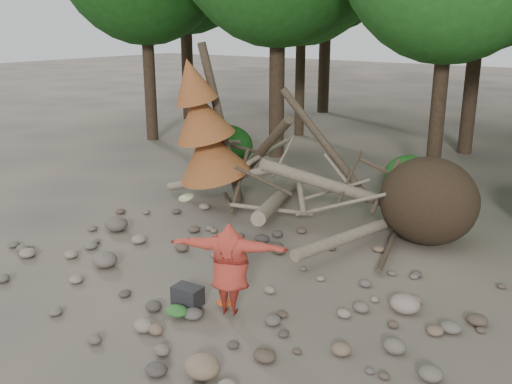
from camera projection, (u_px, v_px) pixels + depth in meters
The scene contains 13 objects.
ground at pixel (215, 280), 11.05m from camera, with size 120.00×120.00×0.00m, color #514C44.
deadfall_pile at pixel (402, 199), 12.92m from camera, with size 8.55×5.24×3.30m.
dead_conifer at pixel (205, 130), 14.82m from camera, with size 2.06×2.16×4.35m.
bush_left at pixel (227, 146), 19.53m from camera, with size 1.80×1.80×1.44m, color #185115.
bush_mid at pixel (409, 175), 16.48m from camera, with size 1.40×1.40×1.12m, color #20671D.
frisbee_thrower at pixel (230, 269), 9.42m from camera, with size 2.39×1.29×1.81m.
backpack at pixel (188, 299), 9.94m from camera, with size 0.50×0.34×0.34m, color black.
cloth_green at pixel (177, 313), 9.62m from camera, with size 0.42×0.35×0.16m, color #2C692A.
cloth_orange at pixel (224, 305), 9.94m from camera, with size 0.31×0.26×0.11m, color #BE4E20.
boulder_front_left at pixel (105, 259), 11.60m from camera, with size 0.54×0.49×0.32m, color #675E56.
boulder_front_right at pixel (202, 367), 8.00m from camera, with size 0.53×0.48×0.32m, color #866D53.
boulder_mid_right at pixel (405, 304), 9.78m from camera, with size 0.53×0.48×0.32m, color gray.
boulder_mid_left at pixel (116, 224), 13.59m from camera, with size 0.59×0.53×0.35m, color #5C534D.
Camera 1 is at (6.60, -7.69, 4.80)m, focal length 40.00 mm.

